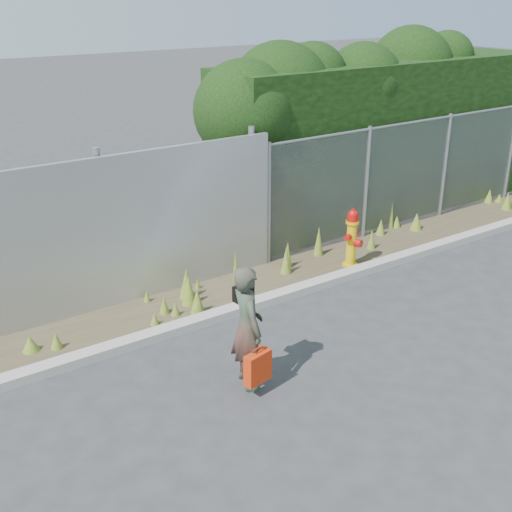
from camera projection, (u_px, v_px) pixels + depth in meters
The scene contains 9 objects.
ground at pixel (340, 361), 7.90m from camera, with size 80.00×80.00×0.00m, color #313133.
curb at pixel (257, 303), 9.24m from camera, with size 16.00×0.22×0.12m, color #9B968C.
weed_strip at pixel (244, 279), 9.85m from camera, with size 16.00×1.26×0.55m.
chainlink_fence at pixel (407, 174), 12.00m from camera, with size 6.50×0.07×2.05m.
hedge at pixel (367, 117), 12.34m from camera, with size 7.83×1.97×3.59m.
fire_hydrant at pixel (352, 239), 10.40m from camera, with size 0.34×0.30×1.01m.
woman at pixel (247, 327), 7.18m from camera, with size 0.54×0.36×1.48m, color #0F6244.
red_tote_bag at pixel (258, 367), 7.13m from camera, with size 0.33×0.12×0.44m.
black_shoulder_bag at pixel (243, 292), 7.21m from camera, with size 0.25×0.10×0.19m.
Camera 1 is at (-4.71, -4.99, 4.25)m, focal length 45.00 mm.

